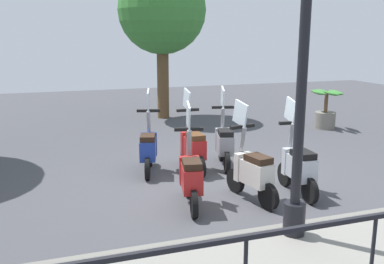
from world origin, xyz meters
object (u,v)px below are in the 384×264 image
Objects in this scene: scooter_near_0 at (298,166)px; scooter_near_1 at (252,171)px; scooter_far_1 at (193,146)px; scooter_far_2 at (148,148)px; tree_distant at (162,11)px; scooter_near_2 at (191,176)px; potted_palm at (325,112)px; scooter_far_0 at (224,142)px; lamp_post_near at (302,72)px.

scooter_near_0 is 1.00× the size of scooter_near_1.
scooter_far_2 is (0.18, 0.81, 0.00)m from scooter_far_1.
tree_distant reaches higher than scooter_far_2.
scooter_near_2 is 1.00× the size of scooter_far_1.
scooter_far_1 is at bearing 117.84° from potted_palm.
scooter_far_2 is (0.08, 1.49, 0.00)m from scooter_far_0.
scooter_far_0 is (1.72, -1.26, 0.00)m from scooter_near_2.
scooter_near_0 is 1.00× the size of scooter_near_2.
scooter_near_0 reaches higher than potted_palm.
tree_distant is 2.99× the size of scooter_far_0.
lamp_post_near is 2.21m from scooter_near_1.
scooter_near_0 and scooter_far_1 have the same top height.
scooter_far_0 and scooter_far_2 have the same top height.
tree_distant reaches higher than scooter_near_0.
tree_distant is at bearing 0.51° from scooter_near_2.
scooter_near_1 is at bearing -82.59° from scooter_near_2.
scooter_near_1 is at bearing -6.36° from lamp_post_near.
lamp_post_near is 3.69m from scooter_far_0.
scooter_far_0 is at bearing -24.13° from scooter_near_2.
scooter_near_0 is 1.86m from scooter_far_0.
scooter_near_2 is at bearing 127.84° from potted_palm.
tree_distant reaches higher than potted_palm.
tree_distant is at bearing -1.64° from scooter_far_2.
scooter_far_1 is at bearing 170.85° from tree_distant.
tree_distant reaches higher than lamp_post_near.
tree_distant is 7.73m from scooter_near_2.
scooter_near_1 is at bearing 134.07° from potted_palm.
tree_distant is 6.17m from scooter_far_1.
scooter_near_1 is at bearing -168.26° from scooter_far_1.
potted_palm is 0.69× the size of scooter_far_1.
scooter_near_0 is (1.49, -0.98, -1.63)m from lamp_post_near.
scooter_near_2 is at bearing 91.50° from scooter_near_0.
lamp_post_near reaches higher than scooter_near_2.
lamp_post_near is at bearing 175.65° from tree_distant.
scooter_near_1 is 1.00× the size of scooter_far_1.
scooter_far_2 is (-5.27, 1.69, -2.76)m from tree_distant.
scooter_near_1 is 0.97m from scooter_near_2.
scooter_far_0 is at bearing -20.61° from scooter_near_1.
scooter_far_1 is (3.18, 0.22, -1.63)m from lamp_post_near.
potted_palm is 6.00m from scooter_far_2.
scooter_far_0 is at bearing -8.01° from lamp_post_near.
scooter_near_2 reaches higher than potted_palm.
potted_palm is 6.71m from scooter_near_2.
lamp_post_near reaches higher than scooter_near_1.
scooter_near_1 and scooter_far_1 have the same top height.
lamp_post_near reaches higher than potted_palm.
scooter_near_2 is (-4.12, 5.30, 0.04)m from potted_palm.
scooter_near_0 is 2.08m from scooter_far_1.
scooter_near_0 is at bearing -116.69° from scooter_far_2.
scooter_near_1 is 1.00× the size of scooter_far_0.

